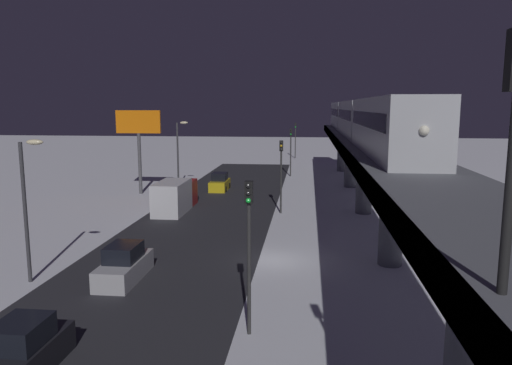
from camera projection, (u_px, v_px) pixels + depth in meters
name	position (u px, v px, depth m)	size (l,w,h in m)	color
ground_plane	(271.00, 260.00, 29.46)	(240.00, 240.00, 0.00)	white
avenue_asphalt	(171.00, 257.00, 30.12)	(11.00, 98.52, 0.01)	#28282D
elevated_railway	(392.00, 173.00, 27.86)	(5.00, 98.52, 6.41)	slate
subway_train	(359.00, 118.00, 47.80)	(2.94, 55.47, 3.40)	#B7BABF
sedan_yellow	(220.00, 183.00, 54.14)	(1.91, 4.11, 1.97)	gold
sedan_black	(23.00, 353.00, 16.84)	(1.80, 4.14, 1.97)	black
sedan_silver	(124.00, 265.00, 26.09)	(1.80, 4.58, 1.97)	#B2B2B7
box_truck	(175.00, 196.00, 43.29)	(2.40, 7.40, 2.80)	#A51E1E
traffic_light_near	(249.00, 236.00, 19.29)	(0.32, 0.44, 6.40)	#2D2D2D
traffic_light_mid	(281.00, 166.00, 41.83)	(0.32, 0.44, 6.40)	#2D2D2D
traffic_light_far	(291.00, 145.00, 64.37)	(0.32, 0.44, 6.40)	#2D2D2D
traffic_light_distant	(295.00, 135.00, 86.91)	(0.32, 0.44, 6.40)	#2D2D2D
commercial_billboard	(139.00, 130.00, 50.97)	(4.80, 0.36, 8.90)	#4C4C51
street_lamp_near	(28.00, 194.00, 25.11)	(1.35, 0.44, 7.65)	#38383D
street_lamp_far	(180.00, 147.00, 54.57)	(1.35, 0.44, 7.65)	#38383D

